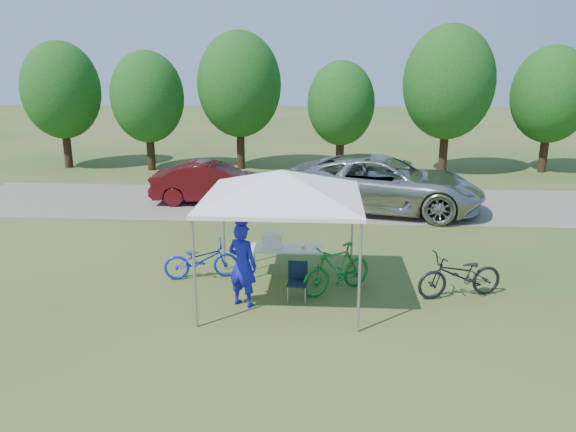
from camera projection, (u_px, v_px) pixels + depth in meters
name	position (u px, v px, depth m)	size (l,w,h in m)	color
ground	(283.00, 296.00, 11.88)	(100.00, 100.00, 0.00)	#2D5119
gravel_strip	(300.00, 203.00, 19.56)	(24.00, 5.00, 0.02)	gray
canopy	(282.00, 173.00, 11.16)	(4.53, 4.53, 3.00)	#A5A5AA
treeline	(300.00, 90.00, 24.44)	(24.89, 4.28, 6.30)	#382314
folding_table	(285.00, 249.00, 12.90)	(1.62, 0.68, 0.67)	white
folding_chair	(298.00, 278.00, 11.65)	(0.43, 0.44, 0.80)	black
cooler	(272.00, 240.00, 12.87)	(0.46, 0.31, 0.33)	white
ice_cream_cup	(303.00, 248.00, 12.81)	(0.08, 0.08, 0.06)	yellow
cyclist	(242.00, 265.00, 11.25)	(0.64, 0.42, 1.74)	#171ABC
bike_blue	(201.00, 260.00, 12.78)	(0.59, 1.68, 0.88)	#162EC6
bike_green	(337.00, 269.00, 11.98)	(0.50, 1.78, 1.07)	#1A762A
bike_dark	(460.00, 275.00, 11.73)	(0.65, 1.87, 0.98)	black
minivan	(383.00, 183.00, 18.39)	(2.97, 6.45, 1.79)	#B2B1AD
sedan	(214.00, 183.00, 19.45)	(1.48, 4.24, 1.40)	#500D12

